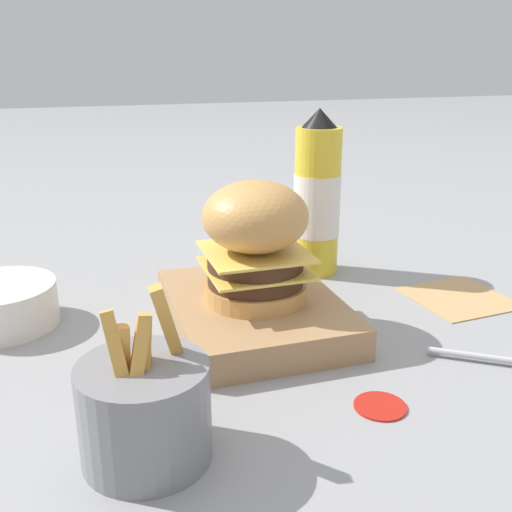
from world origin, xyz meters
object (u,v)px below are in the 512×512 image
fries_basket (145,409)px  side_bowl (0,304)px  burger (257,241)px  ketchup_bottle (317,199)px  serving_board (256,311)px

fries_basket → side_bowl: (0.29, 0.13, -0.02)m
burger → ketchup_bottle: size_ratio=0.59×
fries_basket → side_bowl: 0.32m
burger → ketchup_bottle: (0.15, -0.14, 0.00)m
ketchup_bottle → side_bowl: ketchup_bottle is taller
side_bowl → fries_basket: bearing=-156.3°
serving_board → burger: size_ratio=1.77×
serving_board → fries_basket: (-0.20, 0.15, 0.02)m
serving_board → fries_basket: fries_basket is taller
burger → fries_basket: size_ratio=0.96×
serving_board → ketchup_bottle: size_ratio=1.04×
burger → side_bowl: bearing=71.4°
burger → fries_basket: 0.26m
serving_board → burger: 0.09m
fries_basket → side_bowl: bearing=23.7°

